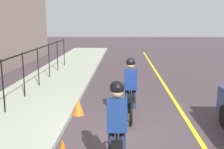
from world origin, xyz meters
TOP-DOWN VIEW (x-y plane):
  - ground_plane at (0.00, 0.00)m, footprint 80.00×80.00m
  - lane_line_centre at (0.00, -1.60)m, footprint 36.00×0.12m
  - sidewalk at (0.00, 3.40)m, footprint 40.00×3.20m
  - iron_fence at (1.00, 3.80)m, footprint 17.06×0.04m
  - cyclist_lead at (0.95, 0.05)m, footprint 1.71×0.37m
  - cyclist_follow at (-2.01, 0.38)m, footprint 1.71×0.37m
  - traffic_cone_far at (1.31, 1.64)m, footprint 0.36×0.36m

SIDE VIEW (x-z plane):
  - ground_plane at x=0.00m, z-range 0.00..0.00m
  - lane_line_centre at x=0.00m, z-range 0.00..0.01m
  - sidewalk at x=0.00m, z-range 0.00..0.15m
  - traffic_cone_far at x=1.31m, z-range 0.00..0.51m
  - cyclist_lead at x=0.95m, z-range 0.00..1.82m
  - cyclist_follow at x=-2.01m, z-range 0.00..1.82m
  - iron_fence at x=1.00m, z-range 0.52..2.12m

